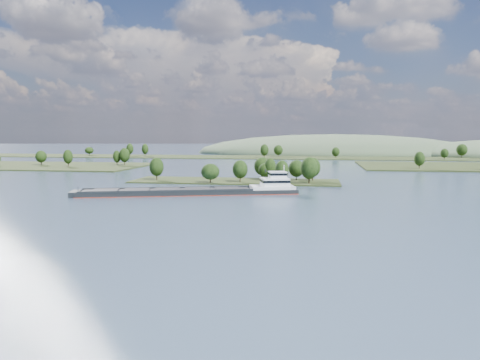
# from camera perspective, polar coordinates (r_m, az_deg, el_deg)

# --- Properties ---
(ground) EXTENTS (1800.00, 1800.00, 0.00)m
(ground) POSITION_cam_1_polar(r_m,az_deg,el_deg) (168.93, -4.06, -2.31)
(ground) COLOR #324357
(ground) RESTS_ON ground
(tree_island) EXTENTS (100.00, 31.98, 13.37)m
(tree_island) POSITION_cam_1_polar(r_m,az_deg,el_deg) (225.15, 1.16, 0.71)
(tree_island) COLOR black
(tree_island) RESTS_ON ground
(back_shoreline) EXTENTS (900.00, 60.00, 14.76)m
(back_shoreline) POSITION_cam_1_polar(r_m,az_deg,el_deg) (444.21, 5.20, 2.80)
(back_shoreline) COLOR black
(back_shoreline) RESTS_ON ground
(hill_west) EXTENTS (320.00, 160.00, 44.00)m
(hill_west) POSITION_cam_1_polar(r_m,az_deg,el_deg) (543.72, 11.47, 3.19)
(hill_west) COLOR #43563B
(hill_west) RESTS_ON ground
(cargo_barge) EXTENTS (85.51, 34.31, 11.66)m
(cargo_barge) POSITION_cam_1_polar(r_m,az_deg,el_deg) (181.67, -4.54, -1.27)
(cargo_barge) COLOR black
(cargo_barge) RESTS_ON ground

